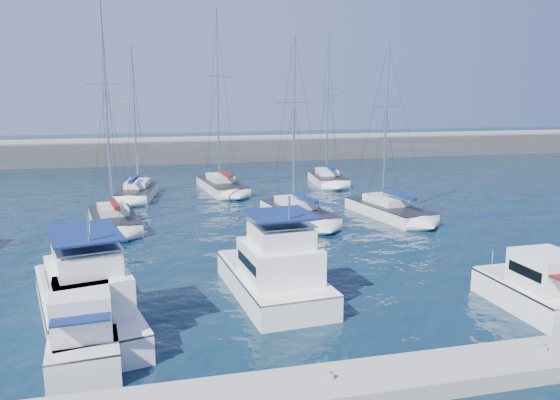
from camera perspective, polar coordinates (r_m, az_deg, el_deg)
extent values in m
plane|color=black|center=(28.42, -2.00, -8.65)|extent=(220.00, 220.00, 0.00)
cube|color=#424244|center=(78.84, -9.85, 4.72)|extent=(160.00, 6.00, 4.00)
cube|color=gray|center=(78.63, -9.90, 6.31)|extent=(160.00, 1.20, 0.50)
cube|color=gray|center=(18.63, 5.39, -18.95)|extent=(40.00, 2.20, 0.60)
cylinder|color=silver|center=(18.42, 5.42, -17.80)|extent=(0.16, 0.16, 0.25)
cylinder|color=silver|center=(22.15, 25.98, -13.74)|extent=(0.16, 0.16, 0.25)
cube|color=silver|center=(22.65, -19.77, -13.58)|extent=(2.97, 6.78, 1.60)
cube|color=#262628|center=(22.36, -19.90, -11.83)|extent=(3.02, 6.78, 0.08)
cube|color=silver|center=(21.30, -20.06, -10.54)|extent=(2.29, 3.23, 1.60)
cube|color=black|center=(21.27, -20.07, -10.34)|extent=(2.27, 2.62, 0.45)
cube|color=#0D1D50|center=(20.07, -20.14, -10.98)|extent=(2.07, 2.18, 0.07)
cube|color=white|center=(25.22, -19.63, -10.98)|extent=(5.60, 10.85, 1.60)
cube|color=#262628|center=(24.96, -19.75, -9.39)|extent=(5.67, 10.86, 0.08)
cube|color=white|center=(23.49, -19.48, -8.46)|extent=(3.86, 5.32, 1.60)
cube|color=black|center=(23.46, -19.49, -8.27)|extent=(3.70, 4.40, 0.45)
cube|color=white|center=(22.92, -19.62, -5.66)|extent=(2.98, 3.79, 0.90)
cube|color=#0D1D50|center=(22.66, -19.78, -3.24)|extent=(3.37, 4.32, 0.08)
cube|color=white|center=(26.71, -0.74, -9.05)|extent=(4.34, 8.38, 1.60)
cube|color=#262628|center=(26.46, -0.75, -7.53)|extent=(4.41, 8.39, 0.08)
cube|color=white|center=(25.31, -0.06, -6.38)|extent=(3.42, 4.00, 1.60)
cube|color=black|center=(25.28, -0.06, -6.21)|extent=(3.42, 3.26, 0.45)
cube|color=white|center=(24.78, 0.09, -3.76)|extent=(2.70, 2.83, 0.90)
cube|color=#0D1D50|center=(24.54, 0.09, -1.50)|extent=(3.05, 3.23, 0.08)
cube|color=white|center=(27.60, 24.89, -9.45)|extent=(2.77, 5.57, 1.60)
cube|color=#262628|center=(27.36, 25.02, -7.98)|extent=(2.82, 5.57, 0.08)
cube|color=white|center=(26.63, 26.10, -6.66)|extent=(2.31, 2.60, 1.60)
cube|color=black|center=(26.61, 26.11, -6.50)|extent=(2.34, 2.09, 0.45)
cube|color=silver|center=(41.46, -16.94, -2.33)|extent=(4.16, 8.00, 1.30)
cube|color=#262628|center=(41.32, -16.98, -1.48)|extent=(4.22, 8.01, 0.06)
cube|color=silver|center=(41.72, -17.08, -0.92)|extent=(2.45, 3.60, 0.55)
cylinder|color=silver|center=(41.16, -17.73, 9.44)|extent=(0.18, 0.18, 14.63)
cylinder|color=silver|center=(40.03, -16.88, -0.60)|extent=(0.72, 3.78, 0.12)
cube|color=#541012|center=(39.91, -16.87, -0.42)|extent=(0.88, 3.44, 0.28)
cube|color=silver|center=(42.03, 1.87, -1.66)|extent=(4.23, 8.98, 1.30)
cube|color=#262628|center=(41.90, 1.88, -0.82)|extent=(4.29, 8.99, 0.06)
cube|color=silver|center=(42.32, 1.59, -0.26)|extent=(2.50, 4.02, 0.55)
cylinder|color=silver|center=(41.82, 1.46, 8.46)|extent=(0.18, 0.18, 12.41)
cylinder|color=silver|center=(40.56, 2.61, 0.02)|extent=(0.70, 4.30, 0.12)
cube|color=#0D1D50|center=(40.44, 2.67, 0.21)|extent=(0.87, 3.90, 0.28)
cube|color=silver|center=(43.88, 11.27, -1.33)|extent=(4.34, 8.90, 1.30)
cube|color=#262628|center=(43.75, 11.30, -0.52)|extent=(4.40, 8.91, 0.06)
cube|color=silver|center=(44.12, 10.93, 0.01)|extent=(2.53, 4.00, 0.55)
cylinder|color=silver|center=(43.64, 10.99, 7.99)|extent=(0.18, 0.18, 11.84)
cylinder|color=silver|center=(42.55, 12.32, 0.30)|extent=(0.81, 4.23, 0.12)
cube|color=#0D1D50|center=(42.45, 12.40, 0.48)|extent=(0.97, 3.84, 0.28)
cube|color=white|center=(52.55, -14.72, 0.57)|extent=(4.19, 8.40, 1.30)
cube|color=#262628|center=(52.44, -14.75, 1.25)|extent=(4.24, 8.41, 0.06)
cube|color=white|center=(52.87, -14.68, 1.68)|extent=(2.46, 3.77, 0.55)
cylinder|color=silver|center=(52.54, -14.97, 8.57)|extent=(0.18, 0.18, 12.28)
cylinder|color=silver|center=(51.13, -15.02, 1.97)|extent=(0.73, 3.99, 0.12)
cube|color=#0D1D50|center=(51.01, -15.05, 2.12)|extent=(0.89, 3.63, 0.28)
cube|color=silver|center=(54.58, -6.09, 1.26)|extent=(4.20, 9.51, 1.30)
cube|color=#262628|center=(54.48, -6.10, 1.91)|extent=(4.26, 9.52, 0.06)
cube|color=silver|center=(54.97, -6.26, 2.33)|extent=(2.49, 4.24, 0.55)
cylinder|color=silver|center=(54.67, -6.54, 11.02)|extent=(0.18, 0.18, 16.22)
cylinder|color=silver|center=(53.02, -5.74, 2.62)|extent=(0.68, 4.58, 0.12)
cube|color=#541012|center=(52.91, -5.71, 2.77)|extent=(0.85, 4.15, 0.28)
cube|color=white|center=(58.67, 5.01, 1.97)|extent=(3.77, 7.55, 1.30)
cube|color=#262628|center=(58.57, 5.02, 2.58)|extent=(3.83, 7.56, 0.06)
cube|color=white|center=(58.97, 4.93, 2.96)|extent=(2.28, 3.37, 0.55)
cylinder|color=silver|center=(58.64, 4.99, 10.15)|extent=(0.18, 0.18, 14.36)
cylinder|color=silver|center=(57.40, 5.27, 3.28)|extent=(0.51, 3.63, 0.12)
cube|color=#0D1D50|center=(57.28, 5.30, 3.41)|extent=(0.70, 3.29, 0.28)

